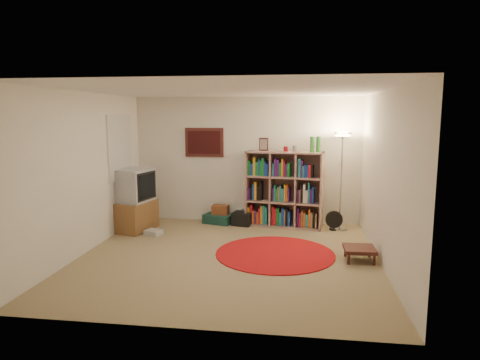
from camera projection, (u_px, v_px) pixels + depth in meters
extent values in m
cube|color=#8E7853|center=(228.00, 257.00, 6.52)|extent=(4.50, 4.50, 0.02)
cube|color=white|center=(227.00, 89.00, 6.15)|extent=(4.50, 4.50, 0.02)
cube|color=silver|center=(246.00, 160.00, 8.55)|extent=(4.50, 0.02, 2.50)
cube|color=silver|center=(189.00, 209.00, 4.12)|extent=(4.50, 0.02, 2.50)
cube|color=silver|center=(85.00, 173.00, 6.64)|extent=(0.02, 4.50, 2.50)
cube|color=silver|center=(386.00, 179.00, 6.03)|extent=(0.02, 4.50, 2.50)
cube|color=#391514|center=(204.00, 142.00, 8.58)|extent=(0.78, 0.04, 0.58)
cube|color=#430D0F|center=(204.00, 142.00, 8.56)|extent=(0.66, 0.01, 0.46)
cube|color=white|center=(120.00, 148.00, 7.86)|extent=(0.03, 1.00, 1.20)
cube|color=beige|center=(341.00, 164.00, 8.28)|extent=(0.08, 0.01, 0.12)
cube|color=#A1786B|center=(284.00, 225.00, 8.32)|extent=(1.51, 0.64, 0.03)
cube|color=#A1786B|center=(285.00, 152.00, 8.10)|extent=(1.51, 0.64, 0.03)
cube|color=#A1786B|center=(248.00, 188.00, 8.42)|extent=(0.10, 0.42, 1.46)
cube|color=#A1786B|center=(322.00, 191.00, 8.00)|extent=(0.10, 0.42, 1.46)
cube|color=#A1786B|center=(286.00, 188.00, 8.40)|extent=(1.44, 0.25, 1.46)
cube|color=#A1786B|center=(272.00, 189.00, 8.28)|extent=(0.09, 0.40, 1.40)
cube|color=#A1786B|center=(297.00, 190.00, 8.14)|extent=(0.09, 0.40, 1.40)
cube|color=#A1786B|center=(284.00, 202.00, 8.25)|extent=(1.44, 0.61, 0.03)
cube|color=#A1786B|center=(284.00, 177.00, 8.17)|extent=(1.44, 0.61, 0.03)
cube|color=gold|center=(250.00, 215.00, 8.45)|extent=(0.07, 0.17, 0.32)
cube|color=#AE1826|center=(252.00, 213.00, 8.43)|extent=(0.07, 0.17, 0.37)
cube|color=#C75418|center=(254.00, 216.00, 8.43)|extent=(0.07, 0.17, 0.25)
cube|color=#441863|center=(256.00, 217.00, 8.41)|extent=(0.06, 0.17, 0.25)
cube|color=#C75418|center=(258.00, 217.00, 8.40)|extent=(0.06, 0.17, 0.23)
cube|color=#AE1826|center=(260.00, 215.00, 8.39)|extent=(0.06, 0.17, 0.31)
cube|color=gold|center=(262.00, 214.00, 8.37)|extent=(0.07, 0.17, 0.36)
cube|color=teal|center=(264.00, 214.00, 8.36)|extent=(0.07, 0.17, 0.37)
cube|color=teal|center=(267.00, 215.00, 8.34)|extent=(0.07, 0.17, 0.34)
cube|color=#441863|center=(250.00, 193.00, 8.38)|extent=(0.07, 0.17, 0.23)
cube|color=black|center=(252.00, 193.00, 8.37)|extent=(0.07, 0.17, 0.26)
cube|color=#183C95|center=(254.00, 192.00, 8.35)|extent=(0.06, 0.17, 0.30)
cube|color=gold|center=(256.00, 191.00, 8.34)|extent=(0.07, 0.17, 0.35)
cube|color=black|center=(259.00, 193.00, 8.33)|extent=(0.07, 0.17, 0.27)
cube|color=black|center=(261.00, 191.00, 8.31)|extent=(0.07, 0.17, 0.36)
cube|color=#187C28|center=(250.00, 168.00, 8.31)|extent=(0.07, 0.17, 0.29)
cube|color=#183C95|center=(252.00, 169.00, 8.30)|extent=(0.08, 0.17, 0.24)
cube|color=gold|center=(255.00, 166.00, 8.27)|extent=(0.07, 0.17, 0.36)
cube|color=#187C28|center=(258.00, 169.00, 8.26)|extent=(0.07, 0.17, 0.28)
cube|color=#183C95|center=(260.00, 167.00, 8.25)|extent=(0.05, 0.17, 0.33)
cube|color=#187C28|center=(261.00, 168.00, 8.24)|extent=(0.06, 0.17, 0.30)
cube|color=#187C28|center=(263.00, 167.00, 8.22)|extent=(0.07, 0.17, 0.35)
cube|color=#183C95|center=(266.00, 169.00, 8.22)|extent=(0.05, 0.17, 0.29)
cube|color=#183C95|center=(268.00, 170.00, 8.21)|extent=(0.07, 0.17, 0.24)
cube|color=#AE1826|center=(274.00, 215.00, 8.30)|extent=(0.07, 0.17, 0.36)
cube|color=#AE1826|center=(276.00, 216.00, 8.29)|extent=(0.07, 0.17, 0.33)
cube|color=#187C28|center=(278.00, 216.00, 8.28)|extent=(0.07, 0.17, 0.33)
cube|color=teal|center=(281.00, 218.00, 8.27)|extent=(0.07, 0.17, 0.25)
cube|color=#183C95|center=(283.00, 216.00, 8.25)|extent=(0.07, 0.17, 0.34)
cube|color=#896A4A|center=(285.00, 218.00, 8.24)|extent=(0.05, 0.17, 0.30)
cube|color=black|center=(287.00, 217.00, 8.23)|extent=(0.06, 0.17, 0.33)
cube|color=#183C95|center=(290.00, 218.00, 8.22)|extent=(0.07, 0.17, 0.28)
cube|color=#441863|center=(274.00, 194.00, 8.24)|extent=(0.06, 0.17, 0.25)
cube|color=teal|center=(275.00, 193.00, 8.23)|extent=(0.06, 0.17, 0.31)
cube|color=#187C28|center=(277.00, 195.00, 8.22)|extent=(0.06, 0.17, 0.23)
cube|color=#896A4A|center=(279.00, 194.00, 8.21)|extent=(0.06, 0.17, 0.28)
cube|color=teal|center=(281.00, 193.00, 8.20)|extent=(0.05, 0.17, 0.30)
cube|color=teal|center=(283.00, 195.00, 8.19)|extent=(0.08, 0.17, 0.25)
cube|color=gold|center=(286.00, 193.00, 8.17)|extent=(0.05, 0.17, 0.33)
cube|color=#C75418|center=(287.00, 193.00, 8.16)|extent=(0.06, 0.17, 0.32)
cube|color=#441863|center=(289.00, 195.00, 8.15)|extent=(0.06, 0.17, 0.27)
cube|color=teal|center=(274.00, 170.00, 8.17)|extent=(0.05, 0.17, 0.25)
cube|color=#441863|center=(276.00, 168.00, 8.15)|extent=(0.07, 0.17, 0.35)
cube|color=#441863|center=(278.00, 168.00, 8.14)|extent=(0.07, 0.17, 0.33)
cube|color=#187C28|center=(281.00, 170.00, 8.13)|extent=(0.07, 0.17, 0.27)
cube|color=gold|center=(283.00, 168.00, 8.11)|extent=(0.05, 0.17, 0.35)
cube|color=#AE1826|center=(285.00, 169.00, 8.11)|extent=(0.06, 0.17, 0.31)
cube|color=#441863|center=(287.00, 170.00, 8.10)|extent=(0.06, 0.17, 0.25)
cube|color=#187C28|center=(289.00, 170.00, 8.09)|extent=(0.07, 0.17, 0.27)
cube|color=#441863|center=(298.00, 217.00, 8.16)|extent=(0.06, 0.17, 0.36)
cube|color=#AE1826|center=(300.00, 219.00, 8.16)|extent=(0.06, 0.17, 0.28)
cube|color=#896A4A|center=(302.00, 218.00, 8.15)|extent=(0.06, 0.17, 0.31)
cube|color=#C75418|center=(305.00, 219.00, 8.14)|extent=(0.07, 0.17, 0.28)
cube|color=teal|center=(307.00, 220.00, 8.12)|extent=(0.07, 0.17, 0.25)
cube|color=#C75418|center=(310.00, 218.00, 8.10)|extent=(0.06, 0.17, 0.35)
cube|color=#896A4A|center=(312.00, 220.00, 8.09)|extent=(0.07, 0.17, 0.29)
cube|color=black|center=(314.00, 221.00, 8.09)|extent=(0.06, 0.17, 0.23)
cube|color=#896A4A|center=(316.00, 220.00, 8.07)|extent=(0.06, 0.17, 0.27)
cube|color=#441863|center=(299.00, 196.00, 8.10)|extent=(0.06, 0.17, 0.24)
cube|color=#896A4A|center=(300.00, 196.00, 8.09)|extent=(0.05, 0.17, 0.24)
cube|color=black|center=(302.00, 194.00, 8.08)|extent=(0.06, 0.17, 0.33)
cube|color=silver|center=(305.00, 193.00, 8.06)|extent=(0.07, 0.17, 0.36)
cube|color=silver|center=(307.00, 196.00, 8.06)|extent=(0.07, 0.17, 0.24)
cube|color=teal|center=(309.00, 193.00, 8.04)|extent=(0.06, 0.17, 0.37)
cube|color=#441863|center=(311.00, 196.00, 8.03)|extent=(0.06, 0.17, 0.27)
cube|color=#183C95|center=(313.00, 195.00, 8.02)|extent=(0.06, 0.17, 0.31)
cube|color=teal|center=(300.00, 168.00, 8.02)|extent=(0.08, 0.17, 0.36)
cube|color=#441863|center=(302.00, 169.00, 8.01)|extent=(0.06, 0.17, 0.33)
cube|color=teal|center=(304.00, 172.00, 8.01)|extent=(0.05, 0.17, 0.23)
cube|color=#183C95|center=(306.00, 171.00, 8.00)|extent=(0.06, 0.17, 0.25)
cube|color=#183C95|center=(307.00, 171.00, 7.99)|extent=(0.06, 0.17, 0.24)
cube|color=#AE1826|center=(310.00, 171.00, 7.97)|extent=(0.08, 0.17, 0.25)
cube|color=black|center=(312.00, 172.00, 7.96)|extent=(0.07, 0.17, 0.24)
cube|color=#391514|center=(264.00, 144.00, 8.22)|extent=(0.18, 0.05, 0.25)
cube|color=gray|center=(263.00, 144.00, 8.21)|extent=(0.14, 0.03, 0.20)
cylinder|color=#A10E17|center=(286.00, 149.00, 8.09)|extent=(0.10, 0.10, 0.09)
cylinder|color=silver|center=(295.00, 149.00, 8.04)|extent=(0.08, 0.08, 0.11)
cylinder|color=green|center=(312.00, 144.00, 7.89)|extent=(0.10, 0.10, 0.29)
cylinder|color=green|center=(318.00, 144.00, 7.93)|extent=(0.10, 0.10, 0.29)
cylinder|color=silver|center=(339.00, 229.00, 8.09)|extent=(0.34, 0.34, 0.03)
cylinder|color=silver|center=(341.00, 183.00, 7.96)|extent=(0.03, 0.03, 1.70)
cone|color=silver|center=(343.00, 136.00, 7.83)|extent=(0.41, 0.41, 0.14)
cylinder|color=#FFD88C|center=(343.00, 136.00, 7.83)|extent=(0.33, 0.33, 0.02)
cylinder|color=black|center=(334.00, 229.00, 8.06)|extent=(0.18, 0.18, 0.03)
cylinder|color=black|center=(334.00, 225.00, 8.04)|extent=(0.04, 0.04, 0.13)
cylinder|color=black|center=(334.00, 219.00, 8.01)|extent=(0.32, 0.09, 0.32)
cube|color=brown|center=(135.00, 216.00, 8.01)|extent=(0.72, 0.90, 0.55)
cube|color=#AEAEB3|center=(134.00, 185.00, 7.92)|extent=(0.69, 0.77, 0.61)
cube|color=black|center=(147.00, 186.00, 7.82)|extent=(0.15, 0.56, 0.51)
cube|color=black|center=(147.00, 186.00, 7.82)|extent=(0.13, 0.50, 0.44)
cube|color=#AEAEB3|center=(154.00, 232.00, 7.71)|extent=(0.33, 0.30, 0.09)
cube|color=#153931|center=(218.00, 219.00, 8.55)|extent=(0.63, 0.50, 0.18)
cube|color=brown|center=(220.00, 210.00, 8.54)|extent=(0.34, 0.26, 0.18)
cube|color=black|center=(242.00, 219.00, 8.39)|extent=(0.42, 0.38, 0.25)
cylinder|color=silver|center=(240.00, 215.00, 8.65)|extent=(0.17, 0.17, 0.28)
cylinder|color=#9B0B0F|center=(275.00, 253.00, 6.66)|extent=(1.85, 1.85, 0.02)
cube|color=#391514|center=(360.00, 249.00, 6.33)|extent=(0.46, 0.46, 0.05)
cube|color=#391514|center=(349.00, 259.00, 6.18)|extent=(0.04, 0.04, 0.16)
cube|color=#391514|center=(374.00, 260.00, 6.15)|extent=(0.04, 0.04, 0.16)
cube|color=#391514|center=(345.00, 251.00, 6.54)|extent=(0.04, 0.04, 0.16)
cube|color=#391514|center=(369.00, 252.00, 6.50)|extent=(0.04, 0.04, 0.16)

